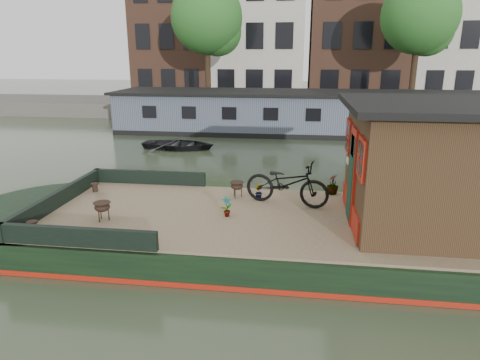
# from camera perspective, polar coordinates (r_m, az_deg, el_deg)

# --- Properties ---
(ground) EXTENTS (120.00, 120.00, 0.00)m
(ground) POSITION_cam_1_polar(r_m,az_deg,el_deg) (9.28, 11.42, -8.86)
(ground) COLOR #252F1E
(ground) RESTS_ON ground
(houseboat_hull) EXTENTS (14.01, 4.02, 0.60)m
(houseboat_hull) POSITION_cam_1_polar(r_m,az_deg,el_deg) (9.17, 3.12, -6.99)
(houseboat_hull) COLOR black
(houseboat_hull) RESTS_ON ground
(houseboat_deck) EXTENTS (11.80, 3.80, 0.05)m
(houseboat_deck) POSITION_cam_1_polar(r_m,az_deg,el_deg) (9.04, 11.64, -5.27)
(houseboat_deck) COLOR #8B7456
(houseboat_deck) RESTS_ON houseboat_hull
(bow_bulwark) EXTENTS (3.00, 4.00, 0.35)m
(bow_bulwark) POSITION_cam_1_polar(r_m,az_deg,el_deg) (9.96, -18.79, -2.55)
(bow_bulwark) COLOR black
(bow_bulwark) RESTS_ON houseboat_deck
(cabin) EXTENTS (4.00, 3.50, 2.42)m
(cabin) POSITION_cam_1_polar(r_m,az_deg,el_deg) (9.10, 25.97, 1.82)
(cabin) COLOR black
(cabin) RESTS_ON houseboat_deck
(bicycle) EXTENTS (2.02, 1.14, 1.00)m
(bicycle) POSITION_cam_1_polar(r_m,az_deg,el_deg) (9.60, 6.26, -0.40)
(bicycle) COLOR black
(bicycle) RESTS_ON houseboat_deck
(potted_plant_a) EXTENTS (0.28, 0.27, 0.44)m
(potted_plant_a) POSITION_cam_1_polar(r_m,az_deg,el_deg) (8.91, -1.79, -3.57)
(potted_plant_a) COLOR #98342B
(potted_plant_a) RESTS_ON houseboat_deck
(potted_plant_b) EXTENTS (0.24, 0.25, 0.36)m
(potted_plant_b) POSITION_cam_1_polar(r_m,az_deg,el_deg) (9.99, 2.47, -1.58)
(potted_plant_b) COLOR brown
(potted_plant_b) RESTS_ON houseboat_deck
(potted_plant_d) EXTENTS (0.30, 0.30, 0.50)m
(potted_plant_d) POSITION_cam_1_polar(r_m,az_deg,el_deg) (10.57, 12.27, -0.54)
(potted_plant_d) COLOR brown
(potted_plant_d) RESTS_ON houseboat_deck
(brazier_front) EXTENTS (0.38, 0.38, 0.39)m
(brazier_front) POSITION_cam_1_polar(r_m,az_deg,el_deg) (9.15, -17.85, -3.99)
(brazier_front) COLOR black
(brazier_front) RESTS_ON houseboat_deck
(brazier_rear) EXTENTS (0.46, 0.46, 0.38)m
(brazier_rear) POSITION_cam_1_polar(r_m,az_deg,el_deg) (10.11, -0.41, -1.28)
(brazier_rear) COLOR black
(brazier_rear) RESTS_ON houseboat_deck
(bollard_port) EXTENTS (0.19, 0.19, 0.22)m
(bollard_port) POSITION_cam_1_polar(r_m,az_deg,el_deg) (11.14, -18.77, -0.94)
(bollard_port) COLOR black
(bollard_port) RESTS_ON houseboat_deck
(bollard_stbd) EXTENTS (0.20, 0.20, 0.23)m
(bollard_stbd) POSITION_cam_1_polar(r_m,az_deg,el_deg) (9.04, -25.93, -5.67)
(bollard_stbd) COLOR black
(bollard_stbd) RESTS_ON houseboat_deck
(dinghy) EXTENTS (3.24, 2.41, 0.64)m
(dinghy) POSITION_cam_1_polar(r_m,az_deg,el_deg) (18.69, -8.18, 5.14)
(dinghy) COLOR black
(dinghy) RESTS_ON ground
(far_houseboat) EXTENTS (20.40, 4.40, 2.11)m
(far_houseboat) POSITION_cam_1_polar(r_m,az_deg,el_deg) (22.60, 9.59, 8.66)
(far_houseboat) COLOR #50596B
(far_houseboat) RESTS_ON ground
(quay) EXTENTS (60.00, 6.00, 0.90)m
(quay) POSITION_cam_1_polar(r_m,az_deg,el_deg) (29.11, 9.23, 9.33)
(quay) COLOR #47443F
(quay) RESTS_ON ground
(townhouse_row) EXTENTS (27.25, 8.00, 16.50)m
(townhouse_row) POSITION_cam_1_polar(r_m,az_deg,el_deg) (36.13, 9.86, 22.47)
(townhouse_row) COLOR brown
(townhouse_row) RESTS_ON ground
(tree_left) EXTENTS (4.40, 4.40, 7.40)m
(tree_left) POSITION_cam_1_polar(r_m,az_deg,el_deg) (28.12, -4.10, 20.37)
(tree_left) COLOR #332316
(tree_left) RESTS_ON quay
(tree_right) EXTENTS (4.40, 4.40, 7.40)m
(tree_right) POSITION_cam_1_polar(r_m,az_deg,el_deg) (28.37, 23.06, 19.15)
(tree_right) COLOR #332316
(tree_right) RESTS_ON quay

